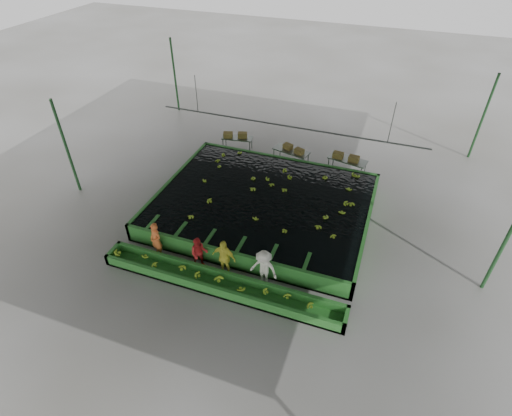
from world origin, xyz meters
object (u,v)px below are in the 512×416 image
(flotation_tank, at_px, (263,205))
(worker_b, at_px, (199,253))
(packing_table_mid, at_px, (291,157))
(sorting_trough, at_px, (220,284))
(worker_d, at_px, (264,268))
(box_stack_right, at_px, (346,159))
(box_stack_left, at_px, (235,137))
(packing_table_right, at_px, (347,166))
(worker_a, at_px, (156,240))
(worker_c, at_px, (224,258))
(box_stack_mid, at_px, (293,151))
(packing_table_left, at_px, (238,143))

(flotation_tank, bearing_deg, worker_b, -106.28)
(flotation_tank, distance_m, packing_table_mid, 4.75)
(sorting_trough, distance_m, worker_d, 1.83)
(box_stack_right, bearing_deg, box_stack_left, 175.92)
(worker_d, distance_m, packing_table_right, 9.31)
(worker_a, height_order, worker_c, worker_c)
(packing_table_mid, bearing_deg, box_stack_mid, -18.31)
(worker_a, distance_m, box_stack_left, 9.57)
(worker_c, xyz_separation_m, packing_table_left, (-3.35, 9.60, -0.45))
(worker_d, bearing_deg, box_stack_mid, 102.66)
(box_stack_right, bearing_deg, worker_a, -124.83)
(worker_d, relative_size, box_stack_right, 1.21)
(flotation_tank, xyz_separation_m, packing_table_mid, (0.01, 4.75, 0.02))
(sorting_trough, bearing_deg, box_stack_mid, 89.16)
(flotation_tank, relative_size, packing_table_right, 4.82)
(flotation_tank, height_order, box_stack_right, box_stack_right)
(worker_b, height_order, box_stack_right, worker_b)
(sorting_trough, xyz_separation_m, packing_table_left, (-3.50, 10.40, 0.16))
(packing_table_mid, bearing_deg, flotation_tank, -90.12)
(flotation_tank, distance_m, box_stack_mid, 4.73)
(worker_d, distance_m, box_stack_right, 9.21)
(packing_table_left, relative_size, packing_table_right, 0.88)
(sorting_trough, xyz_separation_m, worker_a, (-3.26, 0.80, 0.59))
(worker_c, relative_size, packing_table_right, 0.83)
(worker_a, xyz_separation_m, worker_b, (2.00, 0.00, -0.09))
(worker_a, distance_m, packing_table_mid, 9.63)
(worker_a, bearing_deg, box_stack_mid, 88.78)
(flotation_tank, distance_m, worker_c, 4.32)
(sorting_trough, distance_m, worker_b, 1.57)
(box_stack_mid, bearing_deg, flotation_tank, -91.74)
(packing_table_left, distance_m, box_stack_left, 0.43)
(sorting_trough, xyz_separation_m, packing_table_right, (3.17, 9.96, 0.22))
(packing_table_right, relative_size, box_stack_left, 1.48)
(worker_b, height_order, packing_table_mid, worker_b)
(worker_b, relative_size, box_stack_right, 1.05)
(box_stack_left, bearing_deg, worker_c, -70.10)
(box_stack_left, bearing_deg, worker_a, -87.83)
(sorting_trough, height_order, worker_c, worker_c)
(worker_a, xyz_separation_m, packing_table_left, (-0.25, 9.60, -0.42))
(worker_b, bearing_deg, box_stack_right, 39.84)
(packing_table_left, bearing_deg, worker_b, -76.83)
(box_stack_mid, distance_m, box_stack_right, 2.92)
(packing_table_right, height_order, box_stack_right, box_stack_right)
(flotation_tank, relative_size, box_stack_left, 7.12)
(worker_a, distance_m, packing_table_right, 11.19)
(worker_b, distance_m, box_stack_mid, 9.12)
(flotation_tank, height_order, packing_table_left, flotation_tank)
(worker_d, bearing_deg, worker_c, -176.06)
(flotation_tank, relative_size, worker_a, 5.98)
(worker_d, distance_m, packing_table_mid, 9.19)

